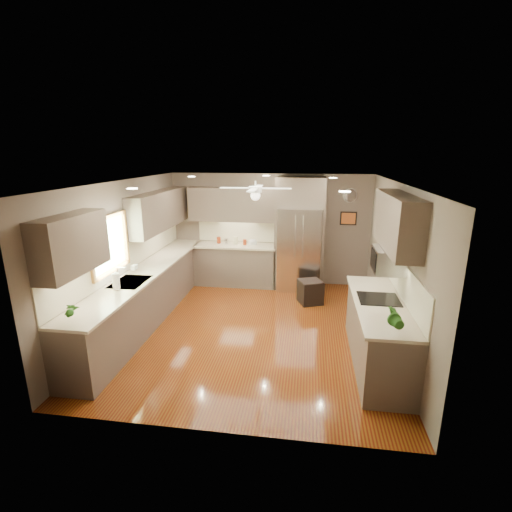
% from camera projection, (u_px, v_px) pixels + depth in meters
% --- Properties ---
extents(floor, '(5.00, 5.00, 0.00)m').
position_uv_depth(floor, '(253.00, 328.00, 6.43)').
color(floor, '#4E140A').
rests_on(floor, ground).
extents(ceiling, '(5.00, 5.00, 0.00)m').
position_uv_depth(ceiling, '(253.00, 182.00, 5.76)').
color(ceiling, white).
rests_on(ceiling, ground).
extents(wall_back, '(4.50, 0.00, 4.50)m').
position_uv_depth(wall_back, '(269.00, 229.00, 8.48)').
color(wall_back, '#685A4F').
rests_on(wall_back, ground).
extents(wall_front, '(4.50, 0.00, 4.50)m').
position_uv_depth(wall_front, '(215.00, 328.00, 3.71)').
color(wall_front, '#685A4F').
rests_on(wall_front, ground).
extents(wall_left, '(0.00, 5.00, 5.00)m').
position_uv_depth(wall_left, '(124.00, 254.00, 6.40)').
color(wall_left, '#685A4F').
rests_on(wall_left, ground).
extents(wall_right, '(0.00, 5.00, 5.00)m').
position_uv_depth(wall_right, '(395.00, 265.00, 5.79)').
color(wall_right, '#685A4F').
rests_on(wall_right, ground).
extents(canister_a, '(0.11, 0.11, 0.14)m').
position_uv_depth(canister_a, '(219.00, 240.00, 8.44)').
color(canister_a, maroon).
rests_on(canister_a, back_run).
extents(canister_b, '(0.11, 0.11, 0.13)m').
position_uv_depth(canister_b, '(226.00, 241.00, 8.38)').
color(canister_b, silver).
rests_on(canister_b, back_run).
extents(canister_c, '(0.12, 0.12, 0.16)m').
position_uv_depth(canister_c, '(236.00, 240.00, 8.38)').
color(canister_c, '#C2BD91').
rests_on(canister_c, back_run).
extents(canister_d, '(0.10, 0.10, 0.12)m').
position_uv_depth(canister_d, '(245.00, 242.00, 8.33)').
color(canister_d, maroon).
rests_on(canister_d, back_run).
extents(soap_bottle, '(0.08, 0.08, 0.18)m').
position_uv_depth(soap_bottle, '(135.00, 267.00, 6.44)').
color(soap_bottle, white).
rests_on(soap_bottle, left_run).
extents(potted_plant_left, '(0.19, 0.16, 0.30)m').
position_uv_depth(potted_plant_left, '(70.00, 310.00, 4.51)').
color(potted_plant_left, '#25601B').
rests_on(potted_plant_left, left_run).
extents(potted_plant_right, '(0.23, 0.20, 0.37)m').
position_uv_depth(potted_plant_right, '(394.00, 318.00, 4.23)').
color(potted_plant_right, '#25601B').
rests_on(potted_plant_right, right_run).
extents(bowl, '(0.27, 0.27, 0.05)m').
position_uv_depth(bowl, '(253.00, 244.00, 8.33)').
color(bowl, '#C2BD91').
rests_on(bowl, back_run).
extents(left_run, '(0.65, 4.70, 1.45)m').
position_uv_depth(left_run, '(148.00, 293.00, 6.71)').
color(left_run, brown).
rests_on(left_run, ground).
extents(back_run, '(1.85, 0.65, 1.45)m').
position_uv_depth(back_run, '(236.00, 264.00, 8.50)').
color(back_run, brown).
rests_on(back_run, ground).
extents(uppers, '(4.50, 4.70, 0.95)m').
position_uv_depth(uppers, '(218.00, 214.00, 6.70)').
color(uppers, brown).
rests_on(uppers, wall_left).
extents(window, '(0.05, 1.12, 0.92)m').
position_uv_depth(window, '(109.00, 244.00, 5.84)').
color(window, '#BFF2B2').
rests_on(window, wall_left).
extents(sink, '(0.50, 0.70, 0.32)m').
position_uv_depth(sink, '(130.00, 284.00, 5.97)').
color(sink, silver).
rests_on(sink, left_run).
extents(refrigerator, '(1.06, 0.75, 2.45)m').
position_uv_depth(refrigerator, '(299.00, 236.00, 8.07)').
color(refrigerator, silver).
rests_on(refrigerator, ground).
extents(right_run, '(0.70, 2.20, 1.45)m').
position_uv_depth(right_run, '(378.00, 332.00, 5.27)').
color(right_run, brown).
rests_on(right_run, ground).
extents(microwave, '(0.43, 0.55, 0.34)m').
position_uv_depth(microwave, '(389.00, 260.00, 5.23)').
color(microwave, silver).
rests_on(microwave, wall_right).
extents(ceiling_fan, '(1.18, 1.18, 0.32)m').
position_uv_depth(ceiling_fan, '(255.00, 191.00, 6.09)').
color(ceiling_fan, white).
rests_on(ceiling_fan, ceiling).
extents(recessed_lights, '(2.84, 3.14, 0.01)m').
position_uv_depth(recessed_lights, '(254.00, 181.00, 6.14)').
color(recessed_lights, white).
rests_on(recessed_lights, ceiling).
extents(wall_clock, '(0.30, 0.03, 0.30)m').
position_uv_depth(wall_clock, '(350.00, 195.00, 8.00)').
color(wall_clock, white).
rests_on(wall_clock, wall_back).
extents(framed_print, '(0.36, 0.03, 0.30)m').
position_uv_depth(framed_print, '(348.00, 218.00, 8.13)').
color(framed_print, black).
rests_on(framed_print, wall_back).
extents(stool, '(0.56, 0.56, 0.49)m').
position_uv_depth(stool, '(310.00, 292.00, 7.47)').
color(stool, black).
rests_on(stool, ground).
extents(paper_towel, '(0.11, 0.11, 0.27)m').
position_uv_depth(paper_towel, '(116.00, 281.00, 5.57)').
color(paper_towel, white).
rests_on(paper_towel, left_run).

